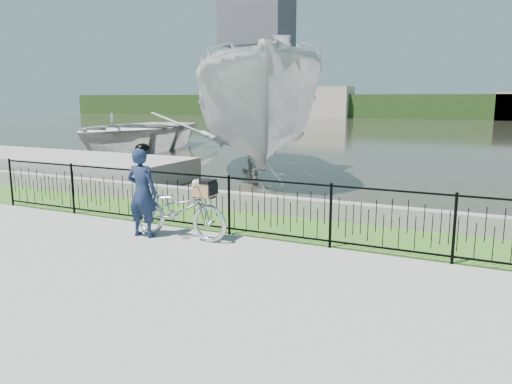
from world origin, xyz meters
The scene contains 12 objects.
ground centered at (0.00, 0.00, 0.00)m, with size 120.00×120.00×0.00m, color gray.
grass_strip centered at (0.00, 2.60, 0.00)m, with size 60.00×2.00×0.01m, color #34601E.
water centered at (0.00, 33.00, 0.00)m, with size 120.00×120.00×0.00m, color black.
quay_wall centered at (0.00, 3.60, 0.20)m, with size 60.00×0.30×0.40m, color gray.
fence centered at (0.00, 1.60, 0.58)m, with size 14.00×0.06×1.15m, color black, non-canonical shape.
far_treeline centered at (0.00, 60.00, 1.50)m, with size 120.00×6.00×3.00m, color #233C17.
far_building_left centered at (-18.00, 58.00, 2.00)m, with size 8.00×4.00×4.00m, color #AE9C8C.
dock centered at (-10.00, 5.50, 0.35)m, with size 10.00×3.00×0.70m, color gray.
bicycle_rig centered at (-1.73, 1.01, 0.54)m, with size 2.03×0.71×1.16m.
cyclist centered at (-2.39, 0.78, 0.87)m, with size 0.63×0.43×1.76m.
boat_near centered at (-4.08, 9.25, 2.14)m, with size 8.63×11.18×5.89m.
boat_far centered at (-12.65, 13.09, 0.96)m, with size 8.02×10.19×1.91m.
Camera 1 is at (3.48, -6.51, 2.58)m, focal length 35.00 mm.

